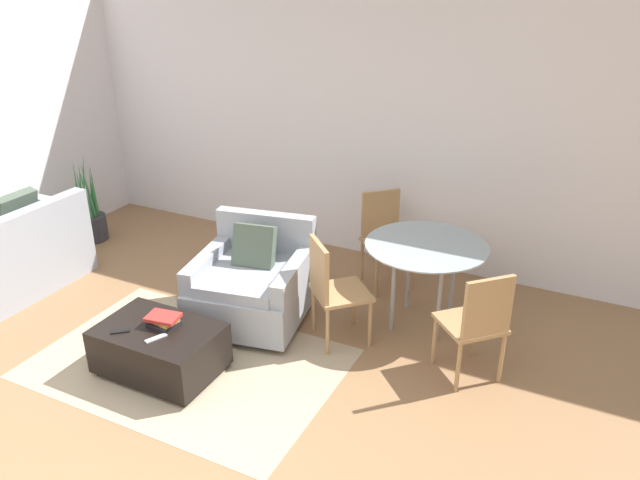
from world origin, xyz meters
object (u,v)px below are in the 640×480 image
ottoman (160,348)px  dining_chair_near_left (331,285)px  dining_table (426,255)px  tv_remote_secondary (120,331)px  tv_remote_primary (156,338)px  armchair (253,284)px  dining_chair_far_left (384,232)px  dining_chair_near_right (478,320)px  potted_plant (90,219)px  book_stack (164,320)px

ottoman → dining_chair_near_left: (0.98, 0.95, 0.31)m
dining_table → tv_remote_secondary: bearing=-136.2°
tv_remote_primary → tv_remote_secondary: (-0.29, -0.05, 0.00)m
ottoman → tv_remote_primary: tv_remote_primary is taller
armchair → tv_remote_secondary: bearing=-110.9°
tv_remote_secondary → dining_chair_far_left: dining_chair_far_left is taller
armchair → tv_remote_secondary: size_ratio=8.42×
dining_chair_near_left → armchair: bearing=178.5°
armchair → dining_table: 1.49m
dining_table → dining_chair_near_right: 0.84m
armchair → dining_chair_near_left: 0.78m
tv_remote_secondary → dining_chair_near_right: dining_chair_near_right is taller
potted_plant → dining_chair_near_right: size_ratio=1.09×
tv_remote_secondary → dining_chair_near_left: dining_chair_near_left is taller
book_stack → potted_plant: (-2.32, 1.54, -0.19)m
book_stack → potted_plant: size_ratio=0.27×
armchair → dining_chair_near_left: dining_chair_near_left is taller
dining_chair_near_right → dining_chair_far_left: bearing=135.0°
potted_plant → dining_chair_near_left: size_ratio=1.09×
tv_remote_secondary → dining_table: size_ratio=0.13×
dining_table → dining_chair_near_left: dining_chair_near_left is taller
tv_remote_primary → dining_chair_near_left: size_ratio=0.18×
potted_plant → book_stack: bearing=-33.6°
book_stack → tv_remote_secondary: (-0.23, -0.22, -0.04)m
tv_remote_secondary → ottoman: bearing=37.6°
dining_table → dining_chair_far_left: 0.84m
dining_table → dining_chair_near_right: (0.58, -0.58, -0.14)m
book_stack → dining_table: (1.54, 1.48, 0.23)m
potted_plant → dining_chair_near_left: potted_plant is taller
armchair → book_stack: (-0.20, -0.91, 0.09)m
book_stack → dining_chair_near_right: dining_chair_near_right is taller
tv_remote_secondary → dining_chair_near_right: size_ratio=0.14×
potted_plant → dining_table: size_ratio=0.97×
armchair → dining_chair_near_right: bearing=-0.6°
dining_chair_near_left → dining_chair_far_left: (0.00, 1.17, 0.00)m
armchair → dining_chair_near_left: size_ratio=1.20×
dining_chair_far_left → dining_chair_near_right: bearing=-45.0°
tv_remote_primary → potted_plant: potted_plant is taller
book_stack → dining_chair_near_right: (2.13, 0.89, 0.09)m
tv_remote_secondary → dining_chair_near_right: 2.61m
dining_chair_near_left → dining_chair_near_right: bearing=0.0°
armchair → tv_remote_primary: (-0.14, -1.09, 0.05)m
dining_chair_near_right → dining_chair_far_left: size_ratio=1.00×
ottoman → dining_chair_near_left: 1.40m
tv_remote_primary → dining_chair_near_right: (2.06, 1.07, 0.13)m
book_stack → dining_chair_near_left: 1.31m
book_stack → tv_remote_primary: bearing=-68.9°
ottoman → book_stack: (0.02, 0.06, 0.21)m
tv_remote_primary → dining_chair_near_right: 2.32m
tv_remote_secondary → armchair: bearing=69.1°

